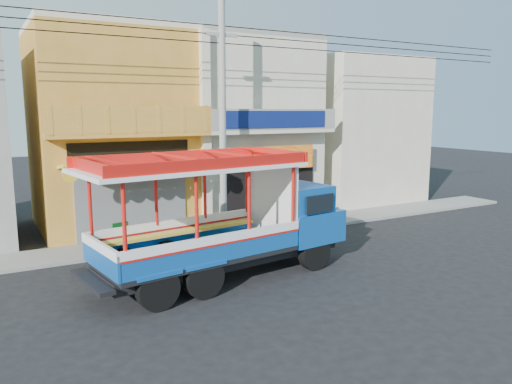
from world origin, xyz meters
TOP-DOWN VIEW (x-y plane):
  - ground at (0.00, 0.00)m, footprint 90.00×90.00m
  - sidewalk at (0.00, 4.00)m, footprint 30.00×2.00m
  - shophouse_left at (-4.00, 7.96)m, footprint 6.00×7.50m
  - shophouse_right at (2.00, 7.96)m, footprint 6.00×6.75m
  - party_pilaster at (-1.00, 4.85)m, footprint 0.35×0.30m
  - filler_building_right at (9.00, 8.00)m, footprint 6.00×6.00m
  - utility_pole at (-0.85, 3.30)m, footprint 28.00×0.26m
  - songthaew_truck at (-2.32, -0.52)m, footprint 8.26×3.62m
  - green_sign at (-4.81, 3.75)m, footprint 0.60×0.39m
  - potted_plant_a at (3.27, 4.58)m, footprint 0.99×1.02m
  - potted_plant_b at (4.64, 4.19)m, footprint 0.65×0.65m
  - potted_plant_c at (3.67, 4.39)m, footprint 0.76×0.76m

SIDE VIEW (x-z plane):
  - ground at x=0.00m, z-range 0.00..0.00m
  - sidewalk at x=0.00m, z-range 0.00..0.12m
  - green_sign at x=-4.81m, z-range 0.05..0.96m
  - potted_plant_a at x=3.27m, z-range 0.12..0.99m
  - potted_plant_b at x=4.64m, z-range 0.12..1.05m
  - potted_plant_c at x=3.67m, z-range 0.12..1.08m
  - songthaew_truck at x=-2.32m, z-range -0.07..3.66m
  - filler_building_right at x=9.00m, z-range 0.00..7.60m
  - party_pilaster at x=-1.00m, z-range 0.00..8.00m
  - shophouse_right at x=2.00m, z-range -0.01..8.23m
  - shophouse_left at x=-4.00m, z-range -0.01..8.23m
  - utility_pole at x=-0.85m, z-range 0.53..9.53m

